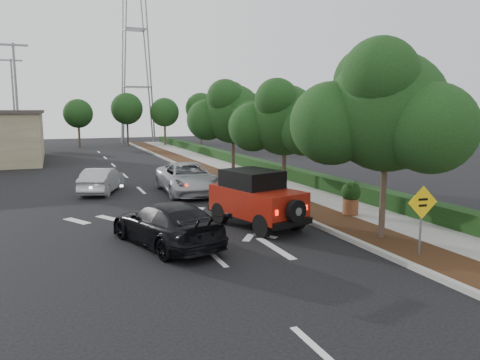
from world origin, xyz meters
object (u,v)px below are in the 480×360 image
red_jeep (254,198)px  black_suv_oncoming (166,224)px  speed_hump_sign (422,211)px  silver_suv_ahead (188,178)px

red_jeep → black_suv_oncoming: (-3.55, -1.29, -0.35)m
speed_hump_sign → black_suv_oncoming: bearing=153.6°
black_suv_oncoming → speed_hump_sign: 7.62m
black_suv_oncoming → red_jeep: bearing=-176.2°
red_jeep → black_suv_oncoming: 3.79m
red_jeep → silver_suv_ahead: bearing=77.6°
speed_hump_sign → silver_suv_ahead: bearing=110.0°
red_jeep → silver_suv_ahead: size_ratio=0.76×
red_jeep → speed_hump_sign: (2.88, -5.31, 0.36)m
red_jeep → silver_suv_ahead: 7.47m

